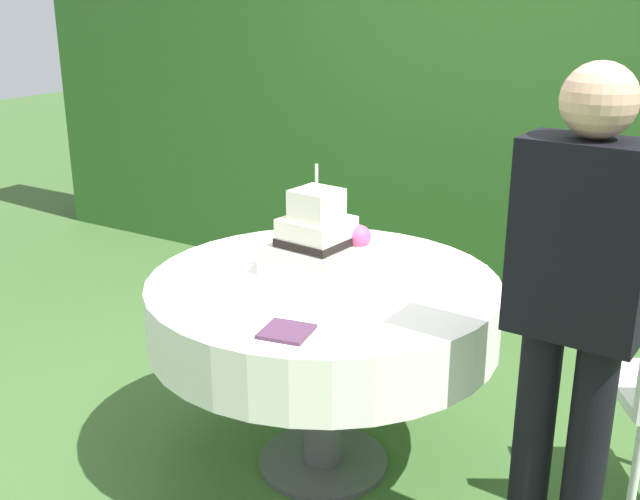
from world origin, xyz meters
The scene contains 8 objects.
ground_plane centered at (0.00, 0.00, 0.00)m, with size 20.00×20.00×0.00m, color #3D602D.
foliage_hedge centered at (0.00, 2.03, 1.14)m, with size 6.86×0.45×2.29m, color #336628.
cake_table centered at (0.00, 0.00, 0.65)m, with size 1.28×1.28×0.77m.
wedding_cake centered at (-0.05, 0.05, 0.89)m, with size 0.34×0.34×0.41m.
serving_plate_near centered at (0.42, 0.20, 0.78)m, with size 0.12×0.12×0.01m, color white.
serving_plate_far centered at (0.13, 0.29, 0.78)m, with size 0.12×0.12×0.01m, color white.
napkin_stack centered at (0.14, -0.45, 0.78)m, with size 0.15×0.15×0.01m, color #4C2D47.
standing_person centered at (0.92, -0.16, 0.93)m, with size 0.37×0.22×1.60m.
Camera 1 is at (1.36, -2.22, 1.77)m, focal length 43.31 mm.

